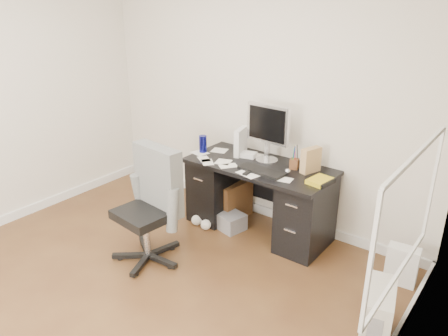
# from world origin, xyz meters

# --- Properties ---
(ground) EXTENTS (4.00, 4.00, 0.00)m
(ground) POSITION_xyz_m (0.00, 0.00, 0.00)
(ground) COLOR #452816
(ground) RESTS_ON ground
(room_shell) EXTENTS (4.02, 4.02, 2.71)m
(room_shell) POSITION_xyz_m (0.03, 0.03, 1.66)
(room_shell) COLOR beige
(room_shell) RESTS_ON ground
(desk) EXTENTS (1.50, 0.70, 0.75)m
(desk) POSITION_xyz_m (0.30, 1.65, 0.40)
(desk) COLOR black
(desk) RESTS_ON ground
(loose_papers) EXTENTS (1.10, 0.60, 0.00)m
(loose_papers) POSITION_xyz_m (0.10, 1.60, 0.75)
(loose_papers) COLOR white
(loose_papers) RESTS_ON desk
(lcd_monitor) EXTENTS (0.49, 0.30, 0.61)m
(lcd_monitor) POSITION_xyz_m (0.31, 1.77, 1.05)
(lcd_monitor) COLOR silver
(lcd_monitor) RESTS_ON desk
(keyboard) EXTENTS (0.48, 0.20, 0.03)m
(keyboard) POSITION_xyz_m (0.42, 1.49, 0.76)
(keyboard) COLOR black
(keyboard) RESTS_ON desk
(computer_mouse) EXTENTS (0.06, 0.06, 0.06)m
(computer_mouse) POSITION_xyz_m (0.65, 1.60, 0.78)
(computer_mouse) COLOR silver
(computer_mouse) RESTS_ON desk
(travel_mug) EXTENTS (0.11, 0.11, 0.19)m
(travel_mug) POSITION_xyz_m (-0.39, 1.59, 0.84)
(travel_mug) COLOR navy
(travel_mug) RESTS_ON desk
(white_binder) EXTENTS (0.17, 0.27, 0.29)m
(white_binder) POSITION_xyz_m (-0.02, 1.78, 0.89)
(white_binder) COLOR silver
(white_binder) RESTS_ON desk
(magazine_file) EXTENTS (0.16, 0.23, 0.24)m
(magazine_file) POSITION_xyz_m (0.79, 1.78, 0.87)
(magazine_file) COLOR #AA8552
(magazine_file) RESTS_ON desk
(pen_cup) EXTENTS (0.12, 0.12, 0.24)m
(pen_cup) POSITION_xyz_m (0.63, 1.76, 0.87)
(pen_cup) COLOR #5C301A
(pen_cup) RESTS_ON desk
(yellow_book) EXTENTS (0.21, 0.25, 0.04)m
(yellow_book) POSITION_xyz_m (0.99, 1.60, 0.77)
(yellow_book) COLOR gold
(yellow_book) RESTS_ON desk
(paper_remote) EXTENTS (0.26, 0.23, 0.02)m
(paper_remote) POSITION_xyz_m (0.35, 1.39, 0.76)
(paper_remote) COLOR white
(paper_remote) RESTS_ON desk
(office_chair) EXTENTS (0.68, 0.68, 1.09)m
(office_chair) POSITION_xyz_m (-0.23, 0.56, 0.54)
(office_chair) COLOR #525451
(office_chair) RESTS_ON ground
(pc_tower) EXTENTS (0.29, 0.48, 0.44)m
(pc_tower) POSITION_xyz_m (1.85, 0.83, 0.22)
(pc_tower) COLOR #B4AFA2
(pc_tower) RESTS_ON ground
(shopping_bag) EXTENTS (0.28, 0.21, 0.35)m
(shopping_bag) POSITION_xyz_m (1.79, 1.63, 0.18)
(shopping_bag) COLOR silver
(shopping_bag) RESTS_ON ground
(wicker_basket) EXTENTS (0.46, 0.46, 0.43)m
(wicker_basket) POSITION_xyz_m (-0.18, 1.74, 0.21)
(wicker_basket) COLOR #492B16
(wicker_basket) RESTS_ON ground
(desk_printer) EXTENTS (0.35, 0.31, 0.18)m
(desk_printer) POSITION_xyz_m (0.04, 1.50, 0.09)
(desk_printer) COLOR slate
(desk_printer) RESTS_ON ground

